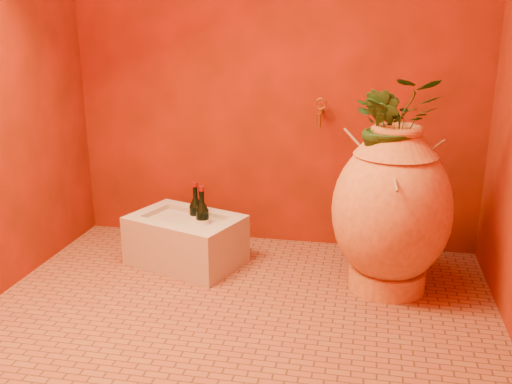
% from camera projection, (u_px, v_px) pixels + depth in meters
% --- Properties ---
extents(floor, '(2.50, 2.50, 0.00)m').
position_uv_depth(floor, '(237.00, 313.00, 2.77)').
color(floor, brown).
rests_on(floor, ground).
extents(wall_back, '(2.50, 0.02, 2.50)m').
position_uv_depth(wall_back, '(275.00, 40.00, 3.34)').
color(wall_back, '#561D04').
rests_on(wall_back, ground).
extents(amphora, '(0.62, 0.63, 0.87)m').
position_uv_depth(amphora, '(391.00, 210.00, 2.91)').
color(amphora, '#D98D3D').
rests_on(amphora, floor).
extents(stone_basin, '(0.72, 0.61, 0.29)m').
position_uv_depth(stone_basin, '(186.00, 241.00, 3.30)').
color(stone_basin, '#BBB39B').
rests_on(stone_basin, floor).
extents(wine_bottle_a, '(0.08, 0.08, 0.32)m').
position_uv_depth(wine_bottle_a, '(196.00, 217.00, 3.30)').
color(wine_bottle_a, black).
rests_on(wine_bottle_a, stone_basin).
extents(wine_bottle_b, '(0.08, 0.08, 0.32)m').
position_uv_depth(wine_bottle_b, '(203.00, 221.00, 3.23)').
color(wine_bottle_b, black).
rests_on(wine_bottle_b, stone_basin).
extents(wine_bottle_c, '(0.07, 0.07, 0.29)m').
position_uv_depth(wine_bottle_c, '(202.00, 217.00, 3.33)').
color(wine_bottle_c, black).
rests_on(wine_bottle_c, stone_basin).
extents(wall_tap, '(0.07, 0.15, 0.16)m').
position_uv_depth(wall_tap, '(320.00, 111.00, 3.32)').
color(wall_tap, olive).
rests_on(wall_tap, wall_back).
extents(plant_main, '(0.47, 0.43, 0.46)m').
position_uv_depth(plant_main, '(395.00, 123.00, 2.80)').
color(plant_main, '#1D4017').
rests_on(plant_main, amphora).
extents(plant_side, '(0.26, 0.27, 0.39)m').
position_uv_depth(plant_side, '(382.00, 128.00, 2.75)').
color(plant_side, '#1D4017').
rests_on(plant_side, amphora).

